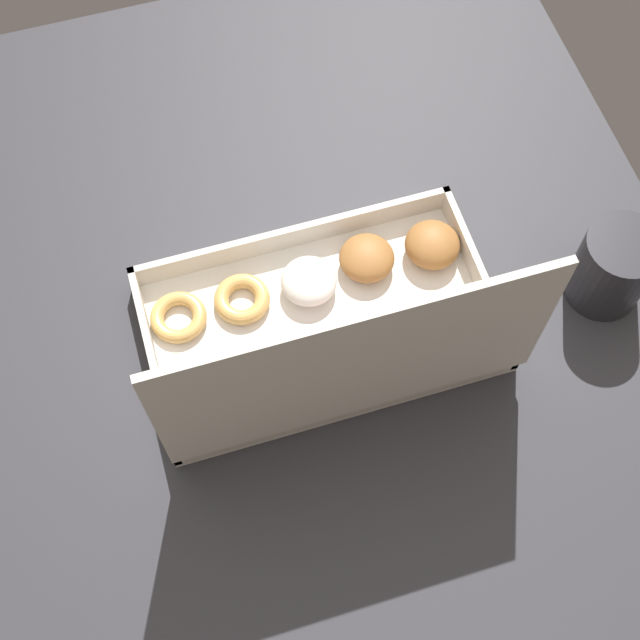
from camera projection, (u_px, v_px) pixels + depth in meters
The scene contains 4 objects.
ground_plane at pixel (301, 469), 1.70m from camera, with size 8.00×8.00×0.00m, color #2D2826.
dining_table at pixel (292, 327), 1.13m from camera, with size 0.92×0.98×0.73m.
donut_box at pixel (333, 331), 0.96m from camera, with size 0.39×0.24×0.26m.
coffee_mug at pixel (613, 267), 0.99m from camera, with size 0.09×0.09×0.10m.
Camera 1 is at (0.11, 0.48, 1.65)m, focal length 50.00 mm.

